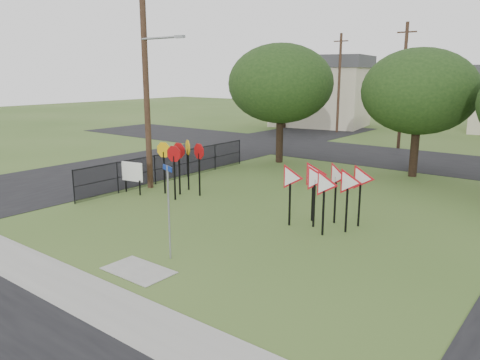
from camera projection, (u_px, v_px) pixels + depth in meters
name	position (u px, v px, depth m)	size (l,w,h in m)	color
ground	(196.00, 247.00, 15.13)	(140.00, 140.00, 0.00)	#3B5A21
sidewalk	(83.00, 294.00, 11.91)	(30.00, 1.60, 0.02)	gray
planting_strip	(39.00, 312.00, 10.98)	(30.00, 0.80, 0.02)	#3B5A21
street_left	(167.00, 160.00, 30.01)	(8.00, 50.00, 0.02)	black
street_far	(407.00, 159.00, 30.50)	(60.00, 8.00, 0.02)	black
curb_pad	(138.00, 271.00, 13.29)	(2.00, 1.20, 0.02)	gray
street_name_sign	(169.00, 206.00, 13.83)	(0.57, 0.22, 2.87)	gray
stop_sign_cluster	(181.00, 156.00, 21.24)	(2.31, 1.96, 2.43)	black
yield_sign_cluster	(327.00, 181.00, 16.71)	(3.08, 1.74, 2.33)	black
info_board	(132.00, 173.00, 21.59)	(1.18, 0.26, 1.49)	black
utility_pole_main	(147.00, 79.00, 21.76)	(3.55, 0.33, 10.00)	#462F20
far_pole_a	(403.00, 86.00, 33.74)	(1.40, 0.24, 9.00)	#462F20
far_pole_c	(339.00, 83.00, 43.15)	(1.40, 0.24, 9.00)	#462F20
fence_run	(172.00, 166.00, 24.32)	(0.05, 11.55, 1.50)	black
house_left	(321.00, 91.00, 48.83)	(10.58, 8.88, 7.20)	beige
tree_near_left	(281.00, 84.00, 28.40)	(6.40, 6.40, 7.27)	black
tree_near_mid	(419.00, 92.00, 24.44)	(6.00, 6.00, 6.80)	black
tree_far_left	(284.00, 76.00, 46.62)	(6.80, 6.80, 7.73)	black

